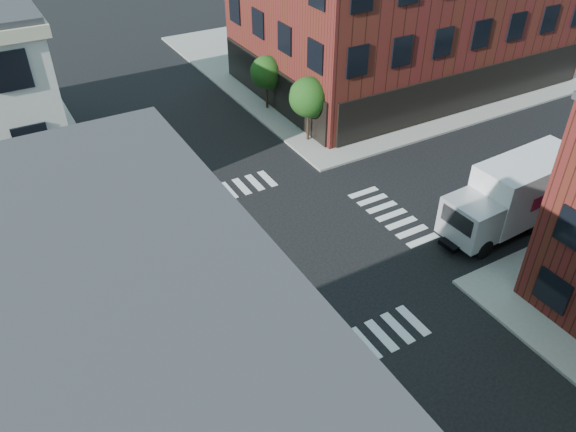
{
  "coord_description": "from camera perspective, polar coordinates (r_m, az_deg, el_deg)",
  "views": [
    {
      "loc": [
        -11.13,
        -19.65,
        18.74
      ],
      "look_at": [
        0.09,
        -0.13,
        2.5
      ],
      "focal_mm": 35.0,
      "sensor_mm": 36.0,
      "label": 1
    }
  ],
  "objects": [
    {
      "name": "ground",
      "position": [
        29.35,
        -0.28,
        -3.89
      ],
      "size": [
        120.0,
        120.0,
        0.0
      ],
      "primitive_type": "plane",
      "color": "black",
      "rests_on": "ground"
    },
    {
      "name": "sidewalk_ne",
      "position": [
        55.08,
        8.24,
        15.63
      ],
      "size": [
        30.0,
        30.0,
        0.15
      ],
      "primitive_type": "cube",
      "color": "gray",
      "rests_on": "ground"
    },
    {
      "name": "building_ne",
      "position": [
        49.33,
        12.03,
        20.11
      ],
      "size": [
        25.0,
        16.0,
        12.0
      ],
      "primitive_type": "cube",
      "color": "#4B1C12",
      "rests_on": "ground"
    },
    {
      "name": "tree_near",
      "position": [
        38.34,
        2.2,
        11.79
      ],
      "size": [
        2.69,
        2.69,
        4.49
      ],
      "color": "black",
      "rests_on": "ground"
    },
    {
      "name": "tree_far",
      "position": [
        43.25,
        -2.12,
        14.25
      ],
      "size": [
        2.43,
        2.43,
        4.07
      ],
      "color": "black",
      "rests_on": "ground"
    },
    {
      "name": "signal_pole",
      "position": [
        20.98,
        -7.46,
        -13.83
      ],
      "size": [
        1.29,
        1.24,
        4.6
      ],
      "color": "black",
      "rests_on": "ground"
    },
    {
      "name": "box_truck",
      "position": [
        32.56,
        22.12,
        2.05
      ],
      "size": [
        8.84,
        3.02,
        3.95
      ],
      "rotation": [
        0.0,
        0.0,
        0.04
      ],
      "color": "silver",
      "rests_on": "ground"
    },
    {
      "name": "traffic_cone",
      "position": [
        24.7,
        -7.3,
        -12.66
      ],
      "size": [
        0.52,
        0.52,
        0.76
      ],
      "rotation": [
        0.0,
        0.0,
        -0.3
      ],
      "color": "orange",
      "rests_on": "ground"
    }
  ]
}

